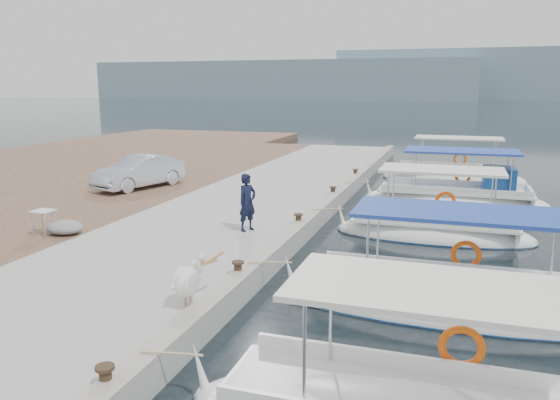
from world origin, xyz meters
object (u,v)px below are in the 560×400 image
(fishing_caique_c, at_px, (433,234))
(parked_car, at_px, (139,172))
(pelican, at_px, (189,280))
(fishing_caique_e, at_px, (453,178))
(fishing_caique_b, at_px, (449,306))
(fisherman, at_px, (247,202))
(fishing_caique_d, at_px, (457,199))

(fishing_caique_c, height_order, parked_car, fishing_caique_c)
(pelican, xyz_separation_m, parked_car, (-7.95, 10.94, 0.16))
(fishing_caique_c, distance_m, parked_car, 12.53)
(fishing_caique_e, bearing_deg, fishing_caique_b, -89.58)
(fishing_caique_c, distance_m, fisherman, 6.09)
(pelican, relative_size, parked_car, 0.31)
(fishing_caique_d, bearing_deg, parked_car, -166.26)
(fishing_caique_e, distance_m, pelican, 20.61)
(fishing_caique_e, distance_m, parked_car, 15.66)
(fishing_caique_d, distance_m, fisherman, 10.36)
(fishing_caique_e, bearing_deg, fishing_caique_d, -87.81)
(fishing_caique_d, bearing_deg, fishing_caique_c, -96.97)
(fishing_caique_b, xyz_separation_m, fishing_caique_d, (0.10, 11.63, 0.06))
(fishing_caique_c, relative_size, parked_car, 1.50)
(fishing_caique_b, height_order, pelican, fishing_caique_b)
(fishing_caique_d, distance_m, pelican, 14.98)
(fisherman, bearing_deg, fishing_caique_c, -34.78)
(fishing_caique_b, relative_size, parked_car, 1.79)
(fishing_caique_e, xyz_separation_m, pelican, (-4.75, -20.03, 0.90))
(pelican, bearing_deg, fishing_caique_c, 63.18)
(fishing_caique_b, distance_m, fishing_caique_c, 6.04)
(fishing_caique_d, height_order, pelican, fishing_caique_d)
(fishing_caique_b, xyz_separation_m, pelican, (-4.88, -2.47, 0.90))
(fishing_caique_b, relative_size, fishing_caique_c, 1.19)
(fishing_caique_b, distance_m, parked_car, 15.41)
(parked_car, bearing_deg, pelican, -36.34)
(fishing_caique_c, relative_size, fisherman, 3.61)
(pelican, bearing_deg, fishing_caique_d, 70.57)
(fishing_caique_d, height_order, fisherman, fishing_caique_d)
(fishing_caique_d, bearing_deg, pelican, -109.43)
(fisherman, relative_size, parked_car, 0.42)
(fishing_caique_b, xyz_separation_m, fishing_caique_c, (-0.59, 6.01, 0.00))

